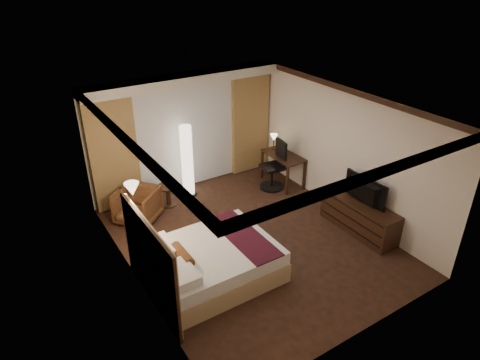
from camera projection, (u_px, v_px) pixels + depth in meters
floor at (251, 240)px, 8.29m from camera, size 4.50×5.50×0.01m
ceiling at (253, 106)px, 7.03m from camera, size 4.50×5.50×0.01m
back_wall at (184, 132)px, 9.71m from camera, size 4.50×0.02×2.70m
left_wall at (131, 215)px, 6.59m from camera, size 0.02×5.50×2.70m
right_wall at (343, 151)px, 8.73m from camera, size 0.02×5.50×2.70m
crown_molding at (253, 110)px, 7.05m from camera, size 4.50×5.50×0.12m
soffit at (186, 79)px, 8.94m from camera, size 4.50×0.50×0.20m
curtain_sheer at (186, 137)px, 9.69m from camera, size 2.48×0.04×2.45m
curtain_left_drape at (113, 154)px, 8.84m from camera, size 1.00×0.14×2.45m
curtain_right_drape at (250, 123)px, 10.46m from camera, size 1.00×0.14×2.45m
wall_sconce at (132, 189)px, 6.77m from camera, size 0.24×0.24×0.24m
bed at (212, 262)px, 7.22m from camera, size 2.10×1.64×0.61m
headboard at (151, 263)px, 6.51m from camera, size 0.12×1.94×1.50m
armchair at (137, 204)px, 8.73m from camera, size 1.05×1.06×0.80m
side_table at (168, 195)px, 9.35m from camera, size 0.44×0.44×0.49m
floor_lamp at (187, 161)px, 9.50m from camera, size 0.35×0.35×1.69m
desk at (283, 169)px, 10.20m from camera, size 0.55×1.10×0.75m
desk_lamp at (274, 142)px, 10.24m from camera, size 0.18×0.18×0.34m
office_chair at (272, 165)px, 9.90m from camera, size 0.63×0.63×1.18m
dresser at (359, 216)px, 8.45m from camera, size 0.50×1.67×0.65m
television at (362, 190)px, 8.15m from camera, size 0.58×1.00×0.13m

